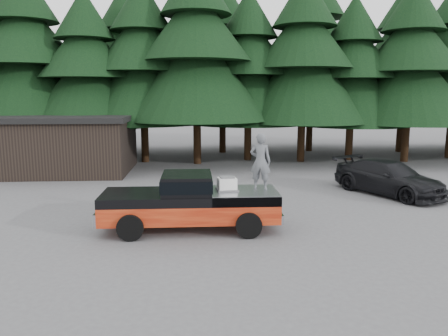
{
  "coord_description": "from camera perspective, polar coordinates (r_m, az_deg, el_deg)",
  "views": [
    {
      "loc": [
        -1.1,
        -13.91,
        4.51
      ],
      "look_at": [
        -0.19,
        0.0,
        2.14
      ],
      "focal_mm": 35.0,
      "sensor_mm": 36.0,
      "label": 1
    }
  ],
  "objects": [
    {
      "name": "ground",
      "position": [
        14.66,
        0.76,
        -8.28
      ],
      "size": [
        120.0,
        120.0,
        0.0
      ],
      "primitive_type": "plane",
      "color": "#4E4E51",
      "rests_on": "ground"
    },
    {
      "name": "man_on_bed",
      "position": [
        14.63,
        4.77,
        0.86
      ],
      "size": [
        0.79,
        0.62,
        1.91
      ],
      "primitive_type": "imported",
      "rotation": [
        0.0,
        0.0,
        2.88
      ],
      "color": "#55585C",
      "rests_on": "pickup_truck"
    },
    {
      "name": "utility_building",
      "position": [
        27.23,
        -20.6,
        3.02
      ],
      "size": [
        8.4,
        6.4,
        3.3
      ],
      "color": "black",
      "rests_on": "ground"
    },
    {
      "name": "parked_car",
      "position": [
        21.17,
        20.7,
        -1.17
      ],
      "size": [
        4.41,
        5.69,
        1.54
      ],
      "primitive_type": "imported",
      "rotation": [
        0.0,
        0.0,
        0.49
      ],
      "color": "black",
      "rests_on": "ground"
    },
    {
      "name": "truck_cab",
      "position": [
        14.48,
        -4.88,
        -1.89
      ],
      "size": [
        1.66,
        1.9,
        0.59
      ],
      "primitive_type": "cube",
      "color": "black",
      "rests_on": "pickup_truck"
    },
    {
      "name": "treeline",
      "position": [
        31.31,
        -0.96,
        15.52
      ],
      "size": [
        60.15,
        16.05,
        17.5
      ],
      "color": "black",
      "rests_on": "ground"
    },
    {
      "name": "air_compressor",
      "position": [
        14.54,
        0.39,
        -2.17
      ],
      "size": [
        0.66,
        0.58,
        0.41
      ],
      "primitive_type": "cube",
      "rotation": [
        0.0,
        0.0,
        0.14
      ],
      "color": "silver",
      "rests_on": "pickup_truck"
    },
    {
      "name": "pickup_truck",
      "position": [
        14.7,
        -4.43,
        -5.55
      ],
      "size": [
        6.0,
        2.04,
        1.33
      ],
      "primitive_type": null,
      "color": "#C7461C",
      "rests_on": "ground"
    }
  ]
}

